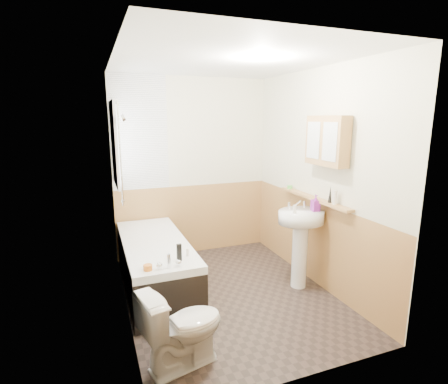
{
  "coord_description": "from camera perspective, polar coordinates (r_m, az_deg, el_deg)",
  "views": [
    {
      "loc": [
        -1.33,
        -3.35,
        1.95
      ],
      "look_at": [
        0.0,
        0.15,
        1.15
      ],
      "focal_mm": 28.0,
      "sensor_mm": 36.0,
      "label": 1
    }
  ],
  "objects": [
    {
      "name": "shower_riser",
      "position": [
        3.85,
        -16.5,
        7.45
      ],
      "size": [
        0.1,
        0.07,
        1.12
      ],
      "color": "silver",
      "rests_on": "wall_left"
    },
    {
      "name": "blue_gel",
      "position": [
        3.5,
        -7.34,
        -9.76
      ],
      "size": [
        0.05,
        0.03,
        0.17
      ],
      "primitive_type": "cube",
      "rotation": [
        0.0,
        0.0,
        0.0
      ],
      "color": "black",
      "rests_on": "bathtub"
    },
    {
      "name": "clear_bottle",
      "position": [
        3.9,
        11.47,
        -2.78
      ],
      "size": [
        0.04,
        0.04,
        0.09
      ],
      "primitive_type": "cylinder",
      "rotation": [
        0.0,
        0.0,
        -0.07
      ],
      "color": "silver",
      "rests_on": "sink"
    },
    {
      "name": "wall_front",
      "position": [
        2.46,
        13.09,
        -4.82
      ],
      "size": [
        2.2,
        0.02,
        2.5
      ],
      "primitive_type": "cube",
      "color": "beige",
      "rests_on": "ground"
    },
    {
      "name": "ceiling",
      "position": [
        3.65,
        0.9,
        20.71
      ],
      "size": [
        2.8,
        2.8,
        0.0
      ],
      "primitive_type": "plane",
      "rotation": [
        3.14,
        0.0,
        0.0
      ],
      "color": "white",
      "rests_on": "ground"
    },
    {
      "name": "cream_jar",
      "position": [
        3.37,
        -12.34,
        -11.95
      ],
      "size": [
        0.11,
        0.11,
        0.05
      ],
      "primitive_type": "cylinder",
      "rotation": [
        0.0,
        0.0,
        -0.35
      ],
      "color": "orange",
      "rests_on": "bathtub"
    },
    {
      "name": "wainscot_right",
      "position": [
        4.38,
        14.26,
        -7.66
      ],
      "size": [
        0.01,
        2.8,
        1.0
      ],
      "primitive_type": "cube",
      "color": "#B6864A",
      "rests_on": "wall_right"
    },
    {
      "name": "tile_cladding_left",
      "position": [
        3.43,
        -16.29,
        -0.2
      ],
      "size": [
        0.01,
        2.8,
        2.5
      ],
      "primitive_type": "cube",
      "color": "white",
      "rests_on": "wall_left"
    },
    {
      "name": "floor",
      "position": [
        4.1,
        0.78,
        -16.34
      ],
      "size": [
        2.8,
        2.8,
        0.0
      ],
      "primitive_type": "plane",
      "color": "black",
      "rests_on": "ground"
    },
    {
      "name": "tile_return_back",
      "position": [
        4.78,
        -13.69,
        9.32
      ],
      "size": [
        0.75,
        0.01,
        1.5
      ],
      "primitive_type": "cube",
      "color": "white",
      "rests_on": "wall_back"
    },
    {
      "name": "window",
      "position": [
        4.32,
        -17.35,
        7.53
      ],
      "size": [
        0.03,
        0.79,
        0.99
      ],
      "color": "white",
      "rests_on": "wall_left"
    },
    {
      "name": "black_jar",
      "position": [
        4.6,
        10.7,
        0.81
      ],
      "size": [
        0.08,
        0.08,
        0.04
      ],
      "primitive_type": "cylinder",
      "rotation": [
        0.0,
        0.0,
        -0.36
      ],
      "color": "#59C647",
      "rests_on": "pine_shelf"
    },
    {
      "name": "soap_bottle",
      "position": [
        4.05,
        14.69,
        -2.43
      ],
      "size": [
        0.11,
        0.2,
        0.09
      ],
      "primitive_type": "imported",
      "rotation": [
        0.0,
        0.0,
        -0.13
      ],
      "color": "purple",
      "rests_on": "sink"
    },
    {
      "name": "bathtub",
      "position": [
        4.21,
        -11.13,
        -11.3
      ],
      "size": [
        0.7,
        1.79,
        0.71
      ],
      "color": "black",
      "rests_on": "floor"
    },
    {
      "name": "green_bottle",
      "position": [
        3.93,
        16.94,
        -0.34
      ],
      "size": [
        0.04,
        0.04,
        0.19
      ],
      "primitive_type": "cone",
      "rotation": [
        0.0,
        0.0,
        -0.16
      ],
      "color": "black",
      "rests_on": "pine_shelf"
    },
    {
      "name": "pine_shelf",
      "position": [
        4.18,
        14.41,
        -0.99
      ],
      "size": [
        0.1,
        1.27,
        0.03
      ],
      "primitive_type": "cube",
      "color": "#B6864A",
      "rests_on": "wall_right"
    },
    {
      "name": "wall_back",
      "position": [
        5.0,
        -5.16,
        3.94
      ],
      "size": [
        2.2,
        0.02,
        2.5
      ],
      "primitive_type": "cube",
      "color": "beige",
      "rests_on": "ground"
    },
    {
      "name": "orange_bottle",
      "position": [
        3.62,
        -5.97,
        -9.78
      ],
      "size": [
        0.03,
        0.03,
        0.08
      ],
      "primitive_type": "cylinder",
      "rotation": [
        0.0,
        0.0,
        0.08
      ],
      "color": "silver",
      "rests_on": "bathtub"
    },
    {
      "name": "foam_can",
      "position": [
        3.87,
        17.63,
        -0.83
      ],
      "size": [
        0.06,
        0.06,
        0.15
      ],
      "primitive_type": "cylinder",
      "rotation": [
        0.0,
        0.0,
        -0.24
      ],
      "color": "silver",
      "rests_on": "pine_shelf"
    },
    {
      "name": "wainscot_back",
      "position": [
        5.13,
        -4.93,
        -4.4
      ],
      "size": [
        2.2,
        0.01,
        1.0
      ],
      "primitive_type": "cube",
      "color": "#B6864A",
      "rests_on": "wall_back"
    },
    {
      "name": "wall_right",
      "position": [
        4.21,
        15.03,
        2.06
      ],
      "size": [
        0.02,
        2.8,
        2.5
      ],
      "primitive_type": "cube",
      "color": "beige",
      "rests_on": "ground"
    },
    {
      "name": "wainscot_front",
      "position": [
        2.78,
        12.05,
        -19.65
      ],
      "size": [
        2.2,
        0.01,
        1.0
      ],
      "primitive_type": "cube",
      "color": "#B6864A",
      "rests_on": "wall_front"
    },
    {
      "name": "medicine_cabinet",
      "position": [
        3.89,
        16.44,
        8.02
      ],
      "size": [
        0.15,
        0.58,
        0.53
      ],
      "color": "#B6864A",
      "rests_on": "wall_right"
    },
    {
      "name": "wall_left",
      "position": [
        3.43,
        -16.66,
        -0.23
      ],
      "size": [
        0.02,
        2.8,
        2.5
      ],
      "primitive_type": "cube",
      "color": "beige",
      "rests_on": "ground"
    },
    {
      "name": "sink",
      "position": [
        4.12,
        12.38,
        -6.56
      ],
      "size": [
        0.54,
        0.43,
        1.04
      ],
      "rotation": [
        0.0,
        0.0,
        -0.1
      ],
      "color": "white",
      "rests_on": "floor"
    },
    {
      "name": "toilet",
      "position": [
        2.97,
        -6.75,
        -21.09
      ],
      "size": [
        0.74,
        0.52,
        0.66
      ],
      "primitive_type": "imported",
      "rotation": [
        0.0,
        0.0,
        1.81
      ],
      "color": "white",
      "rests_on": "floor"
    }
  ]
}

